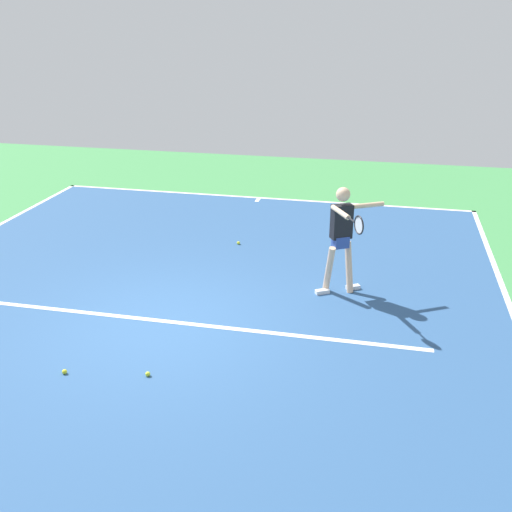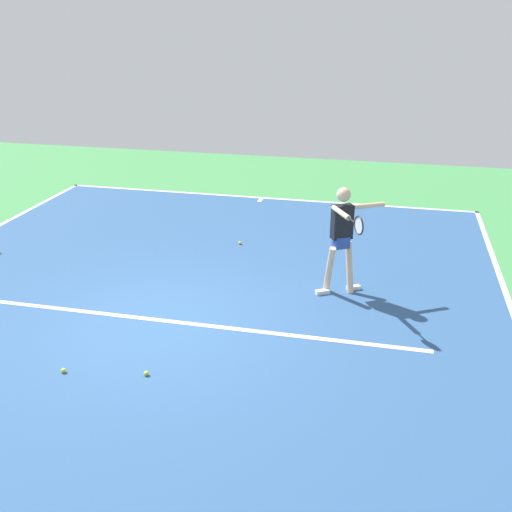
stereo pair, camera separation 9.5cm
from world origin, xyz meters
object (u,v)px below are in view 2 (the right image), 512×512
(tennis_player, at_px, (343,233))
(tennis_ball_far_corner, at_px, (240,243))
(tennis_ball_centre_court, at_px, (146,373))
(tennis_ball_by_baseline, at_px, (64,370))

(tennis_player, bearing_deg, tennis_ball_far_corner, -69.25)
(tennis_ball_centre_court, bearing_deg, tennis_ball_by_baseline, 9.63)
(tennis_player, distance_m, tennis_ball_by_baseline, 4.82)
(tennis_ball_by_baseline, bearing_deg, tennis_player, -135.33)
(tennis_player, height_order, tennis_ball_by_baseline, tennis_player)
(tennis_player, height_order, tennis_ball_far_corner, tennis_player)
(tennis_player, relative_size, tennis_ball_far_corner, 28.28)
(tennis_ball_by_baseline, relative_size, tennis_ball_centre_court, 1.00)
(tennis_ball_centre_court, bearing_deg, tennis_ball_far_corner, -89.98)
(tennis_ball_by_baseline, distance_m, tennis_ball_centre_court, 1.12)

